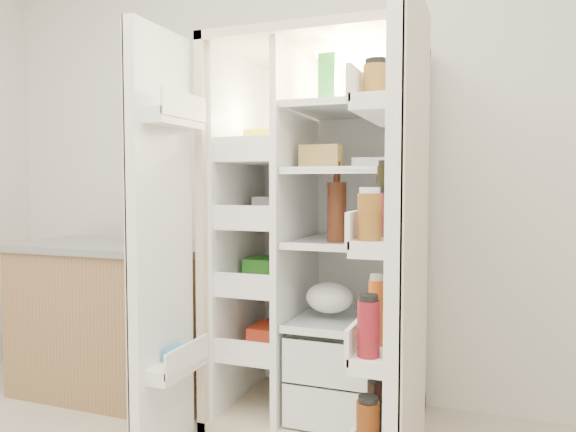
% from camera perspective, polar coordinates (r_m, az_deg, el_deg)
% --- Properties ---
extents(wall_back, '(4.00, 0.02, 2.70)m').
position_cam_1_polar(wall_back, '(2.98, 2.45, 7.34)').
color(wall_back, silver).
rests_on(wall_back, floor).
extents(refrigerator, '(0.92, 0.70, 1.80)m').
position_cam_1_polar(refrigerator, '(2.62, 3.96, -5.41)').
color(refrigerator, beige).
rests_on(refrigerator, floor).
extents(freezer_door, '(0.15, 0.40, 1.72)m').
position_cam_1_polar(freezer_door, '(2.27, -13.04, -3.07)').
color(freezer_door, white).
rests_on(freezer_door, floor).
extents(fridge_door, '(0.17, 0.58, 1.72)m').
position_cam_1_polar(fridge_door, '(1.83, 11.83, -5.13)').
color(fridge_door, white).
rests_on(fridge_door, floor).
extents(kitchen_counter, '(1.13, 0.60, 0.82)m').
position_cam_1_polar(kitchen_counter, '(3.15, -17.01, -10.16)').
color(kitchen_counter, olive).
rests_on(kitchen_counter, floor).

